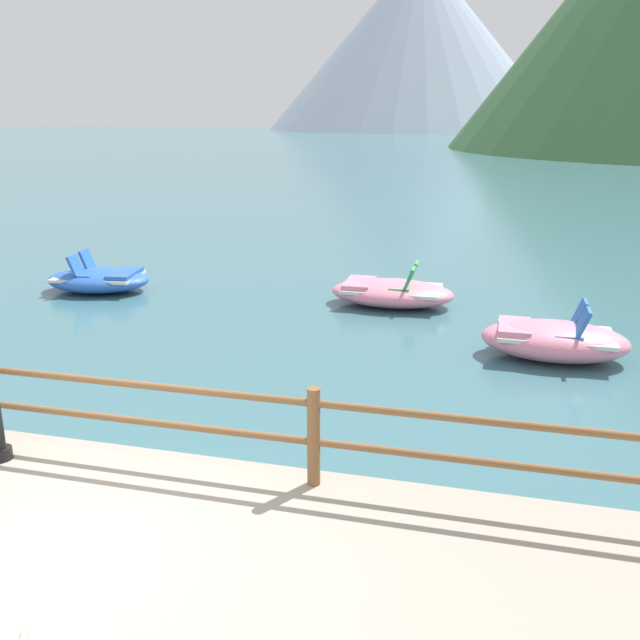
{
  "coord_description": "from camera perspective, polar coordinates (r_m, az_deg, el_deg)",
  "views": [
    {
      "loc": [
        3.17,
        -3.92,
        3.71
      ],
      "look_at": [
        0.87,
        5.0,
        0.9
      ],
      "focal_mm": 38.8,
      "sensor_mm": 36.0,
      "label": 1
    }
  ],
  "objects": [
    {
      "name": "pedal_boat_4",
      "position": [
        15.44,
        -17.77,
        3.21
      ],
      "size": [
        2.34,
        1.68,
        0.82
      ],
      "color": "blue",
      "rests_on": "ground"
    },
    {
      "name": "pedal_boat_1",
      "position": [
        11.27,
        18.73,
        -1.53
      ],
      "size": [
        2.22,
        1.3,
        0.9
      ],
      "color": "pink",
      "rests_on": "ground"
    },
    {
      "name": "ground_plane",
      "position": [
        44.19,
        10.5,
        11.88
      ],
      "size": [
        200.0,
        200.0,
        0.0
      ],
      "primitive_type": "plane",
      "color": "#3D6B75"
    },
    {
      "name": "distant_peak",
      "position": [
        140.55,
        8.07,
        21.82
      ],
      "size": [
        56.24,
        56.24,
        31.92
      ],
      "primitive_type": "cone",
      "color": "#93A3B7",
      "rests_on": "ground"
    },
    {
      "name": "dock_railing",
      "position": [
        6.89,
        -14.43,
        -7.03
      ],
      "size": [
        23.92,
        0.12,
        0.95
      ],
      "color": "brown",
      "rests_on": "promenade_dock"
    },
    {
      "name": "pedal_boat_0",
      "position": [
        13.69,
        5.91,
        2.31
      ],
      "size": [
        2.42,
        1.41,
        0.84
      ],
      "color": "pink",
      "rests_on": "ground"
    }
  ]
}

